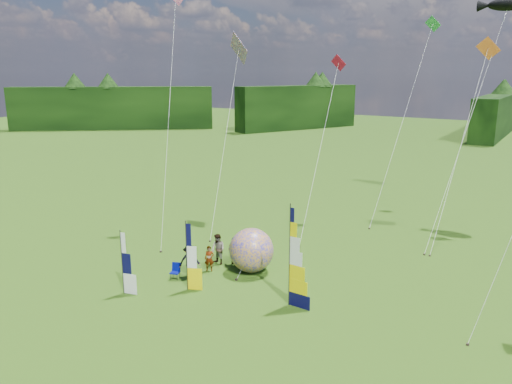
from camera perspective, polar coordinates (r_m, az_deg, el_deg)
The scene contains 17 objects.
ground at distance 23.71m, azimuth -3.29°, elevation -15.33°, with size 220.00×220.00×0.00m, color #467C16.
treeline_ring at distance 22.05m, azimuth -3.43°, elevation -6.21°, with size 210.00×210.00×8.00m, color #1D400F, non-canonical shape.
feather_banner_main at distance 24.85m, azimuth 3.85°, elevation -7.44°, with size 1.37×0.10×5.10m, color #080734, non-canonical shape.
side_banner_left at distance 26.98m, azimuth -7.93°, elevation -7.36°, with size 1.03×0.10×3.73m, color #F1D400, non-canonical shape.
side_banner_far at distance 27.29m, azimuth -15.05°, elevation -7.85°, with size 1.00×0.10×3.39m, color white, non-canonical shape.
bol_inflatable at distance 29.28m, azimuth -0.53°, elevation -6.67°, with size 2.61×2.61×2.61m, color #1C20A9.
spectator_a at distance 29.62m, azimuth -5.36°, elevation -7.60°, with size 0.56×0.37×1.54m, color #66594C.
spectator_b at distance 30.53m, azimuth -4.37°, elevation -6.55°, with size 0.92×0.45×1.90m, color #66594C.
spectator_c at distance 28.94m, azimuth -7.61°, elevation -7.81°, with size 1.22×0.45×1.88m, color #66594C.
spectator_d at distance 30.37m, azimuth -2.50°, elevation -6.76°, with size 1.04×0.43×1.78m, color #66594C.
camp_chair at distance 28.89m, azimuth -9.25°, elevation -8.95°, with size 0.53×0.53×0.92m, color #010760, non-canonical shape.
kite_whale at distance 37.06m, azimuth 23.28°, elevation 8.55°, with size 5.20×13.85×17.74m, color black, non-canonical shape.
kite_rainbow_delta at distance 36.48m, azimuth -3.56°, elevation 7.57°, with size 6.44×11.17×15.22m, color #FB5C3A, non-canonical shape.
small_kite_red at distance 35.95m, azimuth 7.36°, elevation 5.73°, with size 3.43×10.48×13.14m, color red, non-canonical shape.
small_kite_orange at distance 36.01m, azimuth 22.42°, elevation 5.79°, with size 3.62×10.84×14.35m, color orange, non-canonical shape.
small_kite_pink at distance 34.55m, azimuth -9.99°, elevation 9.29°, with size 5.62×8.46×17.92m, color pink, non-canonical shape.
small_kite_green at distance 41.39m, azimuth 16.49°, elevation 8.58°, with size 3.06×12.60×16.38m, color green, non-canonical shape.
Camera 1 is at (12.25, -16.72, 11.52)m, focal length 35.00 mm.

